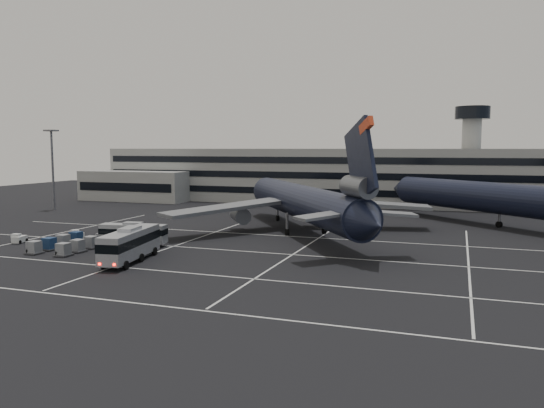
% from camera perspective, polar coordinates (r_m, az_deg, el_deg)
% --- Properties ---
extents(ground, '(260.00, 260.00, 0.00)m').
position_cam_1_polar(ground, '(71.67, -7.98, -5.38)').
color(ground, black).
rests_on(ground, ground).
extents(lane_markings, '(90.00, 55.62, 0.01)m').
position_cam_1_polar(lane_markings, '(71.88, -7.04, -5.33)').
color(lane_markings, silver).
rests_on(lane_markings, ground).
extents(terminal, '(125.00, 26.00, 24.00)m').
position_cam_1_polar(terminal, '(138.25, 4.60, 3.02)').
color(terminal, gray).
rests_on(terminal, ground).
extents(hills, '(352.00, 180.00, 44.00)m').
position_cam_1_polar(hills, '(234.20, 15.81, -0.64)').
color(hills, '#38332B').
rests_on(hills, ground).
extents(lightpole_left, '(2.40, 2.40, 18.28)m').
position_cam_1_polar(lightpole_left, '(130.90, -22.56, 4.55)').
color(lightpole_left, slate).
rests_on(lightpole_left, ground).
extents(trijet_main, '(40.36, 50.43, 18.08)m').
position_cam_1_polar(trijet_main, '(87.79, 3.36, 0.22)').
color(trijet_main, black).
rests_on(trijet_main, ground).
extents(trijet_far, '(45.74, 43.48, 18.08)m').
position_cam_1_polar(trijet_far, '(101.86, 23.76, 0.62)').
color(trijet_far, black).
rests_on(trijet_far, ground).
extents(bus_near, '(4.84, 12.63, 4.36)m').
position_cam_1_polar(bus_near, '(68.35, -15.01, -4.06)').
color(bus_near, gray).
rests_on(bus_near, ground).
extents(bus_far, '(10.02, 3.85, 3.45)m').
position_cam_1_polar(bus_far, '(79.46, -14.70, -3.02)').
color(bus_far, gray).
rests_on(bus_far, ground).
extents(tug_a, '(1.80, 2.48, 1.44)m').
position_cam_1_polar(tug_a, '(87.74, -25.56, -3.40)').
color(tug_a, silver).
rests_on(tug_a, ground).
extents(tug_b, '(2.40, 2.01, 1.34)m').
position_cam_1_polar(tug_b, '(88.85, -20.11, -3.10)').
color(tug_b, silver).
rests_on(tug_b, ground).
extents(uld_cluster, '(6.76, 10.71, 1.74)m').
position_cam_1_polar(uld_cluster, '(79.50, -20.89, -3.97)').
color(uld_cluster, '#2D2D30').
rests_on(uld_cluster, ground).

